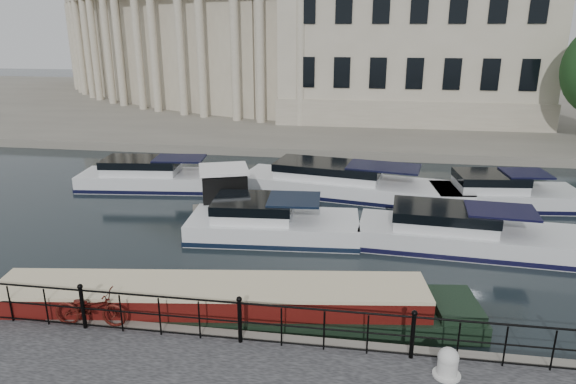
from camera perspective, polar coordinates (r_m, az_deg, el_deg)
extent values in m
plane|color=black|center=(15.02, -3.13, -13.24)|extent=(160.00, 160.00, 0.00)
cube|color=#6B665B|center=(52.17, 5.74, 9.58)|extent=(120.00, 42.00, 0.55)
cylinder|color=black|center=(14.01, -21.83, -11.90)|extent=(0.10, 0.10, 1.10)
sphere|color=black|center=(13.73, -22.12, -9.72)|extent=(0.14, 0.14, 0.14)
cylinder|color=black|center=(12.58, -5.37, -14.16)|extent=(0.10, 0.10, 1.10)
sphere|color=black|center=(12.27, -5.45, -11.78)|extent=(0.14, 0.14, 0.14)
cylinder|color=black|center=(12.34, 13.67, -15.34)|extent=(0.10, 0.10, 1.10)
sphere|color=black|center=(12.03, 13.88, -12.94)|extent=(0.14, 0.14, 0.14)
cylinder|color=black|center=(12.32, -5.44, -12.19)|extent=(24.00, 0.05, 0.05)
cylinder|color=black|center=(12.58, -5.37, -14.16)|extent=(24.00, 0.04, 0.04)
cylinder|color=black|center=(12.83, -5.31, -15.94)|extent=(24.00, 0.04, 0.04)
cube|color=#ADA38C|center=(45.68, 13.46, 17.19)|extent=(20.00, 14.00, 14.00)
cube|color=#9E937F|center=(46.10, 12.92, 9.73)|extent=(20.30, 14.30, 2.00)
cube|color=#ADA38C|center=(42.06, 0.47, 15.58)|extent=(5.73, 4.06, 11.00)
cylinder|color=#ADA38C|center=(39.11, 1.41, 14.52)|extent=(0.70, 0.70, 9.80)
cylinder|color=#ADA38C|center=(40.35, -3.12, 14.60)|extent=(0.70, 0.70, 9.80)
cube|color=#ADA38C|center=(44.43, -5.83, 15.62)|extent=(5.90, 4.56, 11.00)
cylinder|color=#ADA38C|center=(41.41, -5.89, 14.62)|extent=(0.70, 0.70, 9.80)
cylinder|color=#ADA38C|center=(43.32, -9.62, 14.61)|extent=(0.70, 0.70, 9.80)
cube|color=#ADA38C|center=(47.72, -10.96, 15.55)|extent=(5.99, 4.99, 11.00)
cylinder|color=#ADA38C|center=(44.78, -11.81, 14.59)|extent=(0.70, 0.70, 9.80)
cylinder|color=#ADA38C|center=(47.22, -14.65, 14.55)|extent=(0.70, 0.70, 9.80)
cube|color=#ADA38C|center=(51.72, -14.85, 15.45)|extent=(5.99, 5.36, 11.00)
cylinder|color=#ADA38C|center=(48.97, -16.26, 14.53)|extent=(0.70, 0.70, 9.80)
cylinder|color=#ADA38C|center=(51.77, -18.27, 14.49)|extent=(0.70, 0.70, 9.80)
cube|color=#ADA38C|center=(56.23, -17.61, 15.37)|extent=(5.91, 5.64, 11.00)
cylinder|color=#ADA38C|center=(53.73, -19.37, 14.48)|extent=(0.70, 0.70, 9.80)
cylinder|color=#ADA38C|center=(56.78, -20.68, 14.48)|extent=(0.70, 0.70, 9.80)
cube|color=#ADA38C|center=(61.08, -19.39, 15.34)|extent=(5.74, 5.85, 11.00)
cylinder|color=#ADA38C|center=(58.86, -21.36, 14.49)|extent=(0.70, 0.70, 9.80)
cylinder|color=#ADA38C|center=(62.05, -22.11, 14.52)|extent=(0.70, 0.70, 9.80)
cube|color=#ADA38C|center=(66.13, -20.38, 15.37)|extent=(5.49, 5.97, 11.00)
cylinder|color=#ADA38C|center=(64.21, -22.45, 14.56)|extent=(0.70, 0.70, 9.80)
cylinder|color=#ADA38C|center=(67.48, -22.75, 14.62)|extent=(0.70, 0.70, 9.80)
cube|color=#ADA38C|center=(71.27, -20.72, 15.44)|extent=(5.16, 6.00, 11.00)
cylinder|color=#ADA38C|center=(69.66, -22.82, 14.68)|extent=(0.70, 0.70, 9.80)
cylinder|color=#ADA38C|center=(72.94, -22.76, 14.77)|extent=(0.70, 0.70, 9.80)
cube|color=#ADA38C|center=(76.42, -20.54, 15.55)|extent=(4.76, 5.95, 11.00)
cube|color=#9E937F|center=(76.70, -22.52, 19.03)|extent=(3.54, 5.60, 1.20)
cylinder|color=#ADA38C|center=(75.12, -22.62, 14.84)|extent=(0.70, 0.70, 9.80)
cylinder|color=#ADA38C|center=(78.37, -22.28, 14.95)|extent=(0.70, 0.70, 9.80)
imported|color=#46120C|center=(14.08, -21.11, -11.95)|extent=(1.89, 0.79, 0.97)
cylinder|color=silver|center=(12.17, 17.29, -18.03)|extent=(0.43, 0.43, 0.45)
sphere|color=silver|center=(12.05, 17.39, -17.15)|extent=(0.45, 0.45, 0.45)
cylinder|color=silver|center=(12.29, 17.20, -18.81)|extent=(0.61, 0.61, 0.04)
cube|color=black|center=(14.63, -8.40, -13.89)|extent=(14.61, 3.83, 0.87)
cube|color=#4F0E0B|center=(14.30, -8.52, -11.68)|extent=(11.70, 3.16, 0.68)
cube|color=beige|center=(14.10, -8.60, -10.26)|extent=(11.71, 3.22, 0.10)
cube|color=#6B665B|center=(22.34, -6.98, -2.42)|extent=(3.36, 3.07, 0.23)
cube|color=black|center=(22.00, -7.08, 0.15)|extent=(2.34, 2.34, 1.65)
cube|color=white|center=(21.73, -7.17, 2.53)|extent=(2.57, 2.57, 0.11)
cube|color=white|center=(19.88, -1.58, -4.45)|extent=(6.64, 3.09, 1.20)
cube|color=black|center=(19.91, -1.58, -4.66)|extent=(6.70, 3.12, 0.18)
cube|color=white|center=(19.67, -3.85, -2.08)|extent=(3.05, 2.38, 0.90)
cube|color=black|center=(19.34, 0.67, -0.83)|extent=(2.06, 1.99, 0.08)
cube|color=silver|center=(19.99, 19.45, -5.40)|extent=(8.12, 3.08, 1.20)
cube|color=black|center=(20.02, 19.43, -5.61)|extent=(8.20, 3.11, 0.18)
cube|color=silver|center=(19.58, 16.93, -2.95)|extent=(3.72, 2.32, 0.90)
cube|color=black|center=(19.67, 22.61, -1.93)|extent=(2.51, 1.93, 0.08)
cube|color=silver|center=(26.57, -13.81, 0.84)|extent=(8.26, 3.18, 1.20)
cube|color=black|center=(26.59, -13.79, 0.68)|extent=(8.35, 3.22, 0.18)
cube|color=silver|center=(26.63, -15.94, 2.61)|extent=(3.81, 2.30, 0.90)
cube|color=black|center=(25.95, -11.97, 3.67)|extent=(2.58, 1.89, 0.08)
cube|color=white|center=(24.83, 7.40, 0.03)|extent=(11.26, 4.53, 1.20)
cube|color=black|center=(24.86, 7.40, -0.15)|extent=(11.37, 4.57, 0.18)
cube|color=white|center=(24.86, 4.51, 2.19)|extent=(5.24, 3.03, 0.90)
cube|color=black|center=(24.25, 10.58, 2.76)|extent=(3.56, 2.43, 0.08)
cube|color=silver|center=(25.23, 22.92, -0.99)|extent=(6.62, 3.16, 1.20)
cube|color=black|center=(25.26, 22.89, -1.16)|extent=(6.68, 3.19, 0.18)
cube|color=silver|center=(24.73, 21.49, 0.89)|extent=(3.08, 2.34, 0.90)
cube|color=black|center=(25.14, 24.92, 1.91)|extent=(2.09, 1.94, 0.08)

